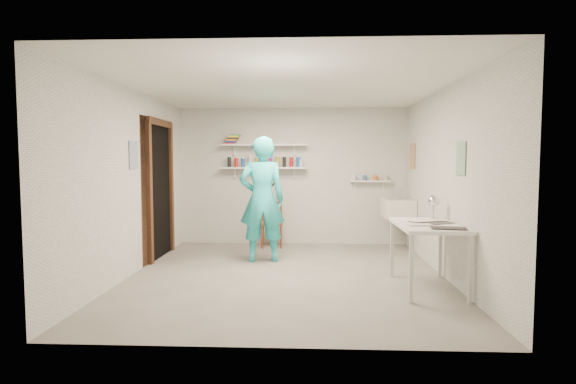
{
  "coord_description": "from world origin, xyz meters",
  "views": [
    {
      "loc": [
        0.27,
        -5.69,
        1.48
      ],
      "look_at": [
        0.0,
        0.4,
        1.05
      ],
      "focal_mm": 28.0,
      "sensor_mm": 36.0,
      "label": 1
    }
  ],
  "objects_px": {
    "man": "(262,199)",
    "work_table": "(427,256)",
    "wall_clock": "(266,178)",
    "belfast_sink": "(398,208)",
    "desk_lamp": "(434,201)",
    "wooden_chair": "(272,223)"
  },
  "relations": [
    {
      "from": "man",
      "to": "work_table",
      "type": "xyz_separation_m",
      "value": [
        2.04,
        -1.36,
        -0.53
      ]
    },
    {
      "from": "wall_clock",
      "to": "belfast_sink",
      "type": "bearing_deg",
      "value": 8.64
    },
    {
      "from": "man",
      "to": "desk_lamp",
      "type": "relative_size",
      "value": 12.82
    },
    {
      "from": "wooden_chair",
      "to": "desk_lamp",
      "type": "height_order",
      "value": "desk_lamp"
    },
    {
      "from": "wall_clock",
      "to": "work_table",
      "type": "bearing_deg",
      "value": -47.15
    },
    {
      "from": "desk_lamp",
      "to": "work_table",
      "type": "bearing_deg",
      "value": -112.42
    },
    {
      "from": "man",
      "to": "wooden_chair",
      "type": "xyz_separation_m",
      "value": [
        0.05,
        1.11,
        -0.51
      ]
    },
    {
      "from": "belfast_sink",
      "to": "man",
      "type": "relative_size",
      "value": 0.33
    },
    {
      "from": "belfast_sink",
      "to": "man",
      "type": "distance_m",
      "value": 2.33
    },
    {
      "from": "wall_clock",
      "to": "wooden_chair",
      "type": "height_order",
      "value": "wall_clock"
    },
    {
      "from": "belfast_sink",
      "to": "wooden_chair",
      "type": "xyz_separation_m",
      "value": [
        -2.09,
        0.22,
        -0.3
      ]
    },
    {
      "from": "man",
      "to": "wall_clock",
      "type": "height_order",
      "value": "man"
    },
    {
      "from": "man",
      "to": "work_table",
      "type": "relative_size",
      "value": 1.6
    },
    {
      "from": "work_table",
      "to": "desk_lamp",
      "type": "bearing_deg",
      "value": 67.58
    },
    {
      "from": "work_table",
      "to": "desk_lamp",
      "type": "relative_size",
      "value": 8.0
    },
    {
      "from": "belfast_sink",
      "to": "desk_lamp",
      "type": "xyz_separation_m",
      "value": [
        0.08,
        -1.79,
        0.28
      ]
    },
    {
      "from": "belfast_sink",
      "to": "man",
      "type": "height_order",
      "value": "man"
    },
    {
      "from": "desk_lamp",
      "to": "wall_clock",
      "type": "bearing_deg",
      "value": 152.97
    },
    {
      "from": "belfast_sink",
      "to": "work_table",
      "type": "height_order",
      "value": "belfast_sink"
    },
    {
      "from": "work_table",
      "to": "wall_clock",
      "type": "bearing_deg",
      "value": 141.85
    },
    {
      "from": "belfast_sink",
      "to": "desk_lamp",
      "type": "distance_m",
      "value": 1.81
    },
    {
      "from": "wooden_chair",
      "to": "work_table",
      "type": "xyz_separation_m",
      "value": [
        1.98,
        -2.47,
        -0.02
      ]
    }
  ]
}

